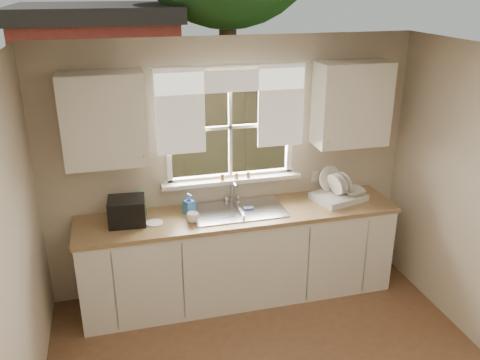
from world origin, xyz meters
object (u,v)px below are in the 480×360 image
object	(u,v)px
black_appliance	(127,211)
soap_bottle_a	(140,203)
cup	(193,218)
dish_rack	(338,194)

from	to	relation	value
black_appliance	soap_bottle_a	bearing A→B (deg)	43.95
cup	black_appliance	size ratio (longest dim) A/B	0.35
dish_rack	black_appliance	bearing A→B (deg)	-179.75
cup	black_appliance	bearing A→B (deg)	-174.91
soap_bottle_a	black_appliance	bearing A→B (deg)	-120.16
dish_rack	soap_bottle_a	distance (m)	1.94
dish_rack	soap_bottle_a	bearing A→B (deg)	177.09
soap_bottle_a	dish_rack	bearing A→B (deg)	17.08
soap_bottle_a	black_appliance	world-z (taller)	soap_bottle_a
cup	soap_bottle_a	bearing A→B (deg)	169.68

